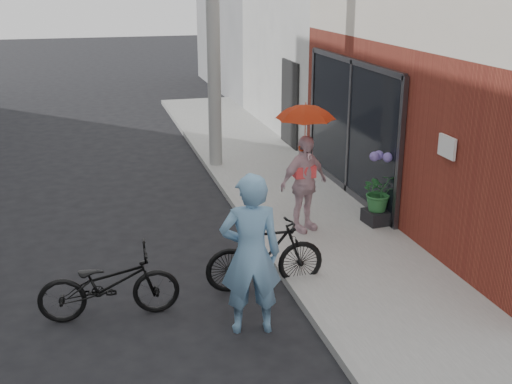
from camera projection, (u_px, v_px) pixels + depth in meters
name	position (u px, v px, depth m)	size (l,w,h in m)	color
ground	(226.00, 301.00, 8.36)	(80.00, 80.00, 0.00)	black
sidewalk	(323.00, 227.00, 10.69)	(2.20, 24.00, 0.12)	gray
curb	(256.00, 234.00, 10.40)	(0.12, 24.00, 0.12)	#9E9E99
utility_pole	(213.00, 4.00, 13.01)	(0.28, 0.28, 7.00)	#9E9E99
officer	(251.00, 255.00, 7.38)	(0.72, 0.47, 1.96)	#6F9FC6
bike_left	(109.00, 284.00, 7.85)	(0.60, 1.71, 0.90)	black
bike_right	(265.00, 255.00, 8.58)	(0.46, 1.63, 0.98)	black
kimono_woman	(304.00, 184.00, 10.18)	(0.92, 0.38, 1.56)	silver
parasol	(306.00, 111.00, 9.80)	(0.88, 0.88, 0.77)	red
planter	(378.00, 217.00, 10.67)	(0.42, 0.42, 0.22)	black
potted_plant	(379.00, 192.00, 10.53)	(0.59, 0.51, 0.66)	#2E7439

